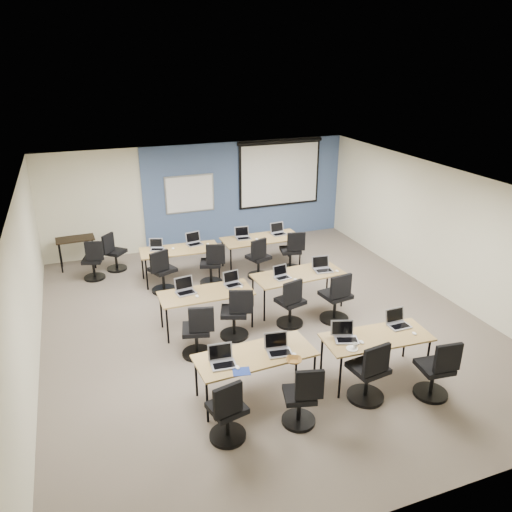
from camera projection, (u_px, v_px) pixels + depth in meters
name	position (u px, v px, depth m)	size (l,w,h in m)	color
floor	(263.00, 322.00, 9.60)	(8.00, 9.00, 0.02)	#6B6354
ceiling	(264.00, 185.00, 8.58)	(8.00, 9.00, 0.02)	white
wall_back	(201.00, 196.00, 12.99)	(8.00, 0.04, 2.70)	beige
wall_front	(421.00, 411.00, 5.19)	(8.00, 0.04, 2.70)	beige
wall_left	(25.00, 291.00, 7.79)	(0.04, 9.00, 2.70)	beige
wall_right	(442.00, 232.00, 10.40)	(0.04, 9.00, 2.70)	beige
blue_accent_panel	(246.00, 192.00, 13.37)	(5.50, 0.04, 2.70)	#3D5977
whiteboard	(190.00, 194.00, 12.79)	(1.28, 0.03, 0.98)	#AAB3BB
projector_screen	(280.00, 170.00, 13.43)	(2.40, 0.10, 1.82)	black
training_table_front_left	(255.00, 357.00, 7.28)	(1.76, 0.73, 0.73)	brown
training_table_front_right	(377.00, 339.00, 7.75)	(1.70, 0.71, 0.73)	#A97844
training_table_mid_left	(206.00, 295.00, 9.17)	(1.71, 0.71, 0.73)	olive
training_table_mid_right	(298.00, 276.00, 9.94)	(1.81, 0.76, 0.73)	#9A5327
training_table_back_left	(180.00, 251.00, 11.19)	(1.75, 0.73, 0.73)	#9E7845
training_table_back_right	(261.00, 240.00, 11.86)	(1.87, 0.78, 0.73)	#A8763D
laptop_0	(222.00, 360.00, 7.03)	(0.35, 0.30, 0.27)	#BBBAC5
mouse_0	(237.00, 367.00, 6.95)	(0.06, 0.10, 0.04)	white
task_chair_0	(227.00, 415.00, 6.53)	(0.50, 0.50, 0.98)	black
laptop_1	(278.00, 348.00, 7.31)	(0.36, 0.30, 0.27)	silver
mouse_1	(294.00, 354.00, 7.25)	(0.06, 0.10, 0.03)	white
task_chair_1	(302.00, 401.00, 6.81)	(0.48, 0.48, 0.96)	black
laptop_2	(345.00, 335.00, 7.64)	(0.35, 0.30, 0.27)	#B9B9C2
mouse_2	(362.00, 342.00, 7.55)	(0.06, 0.10, 0.04)	white
task_chair_2	(369.00, 376.00, 7.29)	(0.55, 0.55, 1.03)	black
laptop_3	(398.00, 322.00, 8.02)	(0.34, 0.29, 0.26)	#AEAEB4
mouse_3	(414.00, 333.00, 7.79)	(0.06, 0.09, 0.03)	white
task_chair_3	(436.00, 374.00, 7.37)	(0.52, 0.52, 1.00)	black
laptop_4	(185.00, 289.00, 9.14)	(0.35, 0.30, 0.27)	#A9A9B0
mouse_4	(197.00, 296.00, 8.98)	(0.06, 0.10, 0.04)	white
task_chair_4	(198.00, 335.00, 8.37)	(0.52, 0.52, 1.00)	black
laptop_5	(232.00, 282.00, 9.44)	(0.32, 0.27, 0.24)	#B7B7B7
mouse_5	(241.00, 287.00, 9.34)	(0.06, 0.09, 0.03)	white
task_chair_5	(236.00, 317.00, 8.94)	(0.55, 0.52, 1.00)	black
laptop_6	(282.00, 275.00, 9.74)	(0.30, 0.26, 0.23)	silver
mouse_6	(295.00, 280.00, 9.63)	(0.07, 0.10, 0.04)	white
task_chair_6	(291.00, 306.00, 9.33)	(0.52, 0.51, 0.99)	black
laptop_7	(322.00, 267.00, 10.06)	(0.36, 0.31, 0.27)	#B5B5B5
mouse_7	(337.00, 271.00, 10.02)	(0.06, 0.10, 0.04)	white
task_chair_7	(336.00, 301.00, 9.48)	(0.56, 0.56, 1.04)	black
laptop_8	(157.00, 247.00, 11.14)	(0.30, 0.26, 0.23)	silver
mouse_8	(173.00, 248.00, 11.17)	(0.06, 0.10, 0.04)	white
task_chair_8	(162.00, 274.00, 10.65)	(0.57, 0.53, 1.01)	black
laptop_9	(194.00, 241.00, 11.44)	(0.35, 0.30, 0.26)	#AEAEB1
mouse_9	(208.00, 244.00, 11.44)	(0.06, 0.09, 0.03)	white
task_chair_9	(212.00, 267.00, 11.03)	(0.53, 0.51, 0.99)	black
laptop_10	(243.00, 236.00, 11.81)	(0.34, 0.29, 0.26)	#ADADAD
mouse_10	(257.00, 239.00, 11.73)	(0.07, 0.10, 0.04)	white
task_chair_10	(259.00, 261.00, 11.35)	(0.53, 0.51, 0.99)	black
laptop_11	(278.00, 231.00, 12.08)	(0.35, 0.30, 0.27)	#B0B0B5
mouse_11	(291.00, 233.00, 12.13)	(0.06, 0.10, 0.04)	white
task_chair_11	(292.00, 254.00, 11.74)	(0.52, 0.52, 1.00)	black
blue_mousepad	(241.00, 371.00, 6.87)	(0.24, 0.20, 0.01)	navy
snack_bowl	(294.00, 360.00, 7.07)	(0.23, 0.23, 0.06)	brown
snack_plate	(352.00, 349.00, 7.40)	(0.18, 0.18, 0.01)	white
coffee_cup	(355.00, 346.00, 7.40)	(0.06, 0.06, 0.06)	silver
utility_table	(76.00, 242.00, 11.80)	(0.87, 0.48, 0.75)	black
spare_chair_a	(114.00, 255.00, 11.74)	(0.56, 0.47, 0.95)	black
spare_chair_b	(94.00, 263.00, 11.27)	(0.48, 0.48, 0.96)	black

